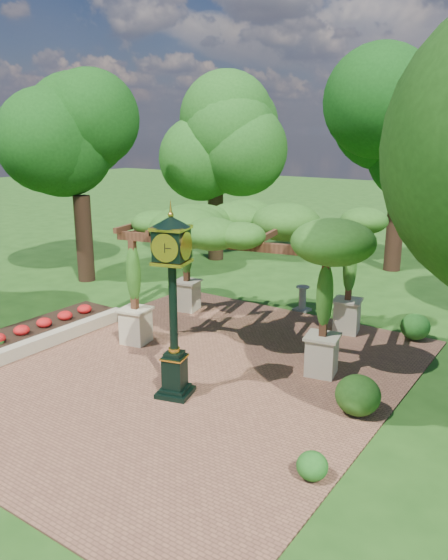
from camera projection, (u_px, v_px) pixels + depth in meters
The scene contains 13 objects.
ground at pixel (167, 388), 13.48m from camera, with size 120.00×120.00×0.00m, color #1E4714.
brick_plaza at pixel (192, 373), 14.27m from camera, with size 10.00×12.00×0.04m, color brown.
border_wall at pixel (60, 336), 16.34m from camera, with size 0.35×5.00×0.40m, color #C6B793.
flower_bed at pixel (41, 331), 16.84m from camera, with size 1.50×5.00×0.36m, color red.
pedestal_clock at pixel (173, 291), 12.36m from camera, with size 1.07×1.07×4.39m.
pergola at pixel (245, 230), 15.84m from camera, with size 7.14×5.23×4.08m.
sundial at pixel (302, 300), 19.15m from camera, with size 0.57×0.57×0.90m.
shrub_front at pixel (312, 466), 9.82m from camera, with size 0.58×0.58×0.52m, color #1E5819.
shrub_mid at pixel (358, 395), 12.05m from camera, with size 1.00×1.00×0.90m, color #214814.
shrub_back at pixel (415, 327), 16.42m from camera, with size 0.88×0.88×0.79m, color #24641D.
tree_west_near at pixel (76, 125), 21.52m from camera, with size 4.48×4.48×9.26m.
tree_west_far at pixel (215, 132), 25.48m from camera, with size 4.54×4.54×8.88m.
tree_north at pixel (403, 133), 23.33m from camera, with size 4.52×4.52×8.83m.
Camera 1 is at (8.13, -9.34, 6.13)m, focal length 35.00 mm.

